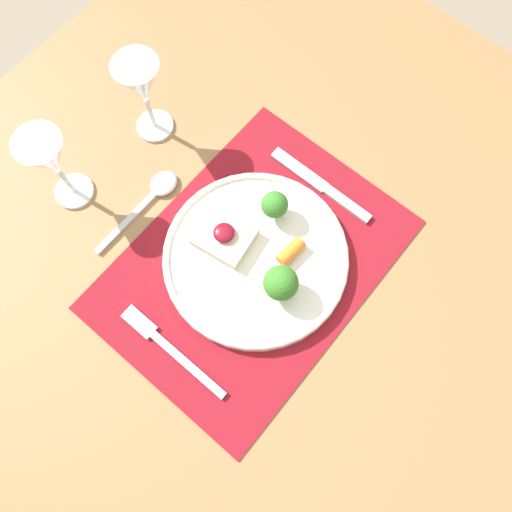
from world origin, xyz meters
TOP-DOWN VIEW (x-y plane):
  - ground_plane at (0.00, 0.00)m, footprint 8.00×8.00m
  - dining_table at (0.00, 0.00)m, footprint 1.23×1.14m
  - placemat at (0.00, 0.00)m, footprint 0.47×0.34m
  - dinner_plate at (0.01, -0.00)m, footprint 0.29×0.29m
  - fork at (-0.18, 0.02)m, footprint 0.02×0.20m
  - knife at (0.18, -0.01)m, footprint 0.02×0.20m
  - spoon at (-0.01, 0.20)m, footprint 0.18×0.04m
  - wine_glass_near at (0.08, 0.29)m, footprint 0.07×0.07m
  - wine_glass_far at (-0.09, 0.31)m, footprint 0.07×0.07m

SIDE VIEW (x-z plane):
  - ground_plane at x=0.00m, z-range 0.00..0.00m
  - dining_table at x=0.00m, z-range 0.29..1.05m
  - placemat at x=0.00m, z-range 0.76..0.76m
  - spoon at x=-0.01m, z-range 0.76..0.77m
  - knife at x=0.18m, z-range 0.76..0.77m
  - fork at x=-0.18m, z-range 0.76..0.77m
  - dinner_plate at x=0.01m, z-range 0.74..0.82m
  - wine_glass_far at x=-0.09m, z-range 0.79..0.94m
  - wine_glass_near at x=0.08m, z-range 0.79..0.95m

